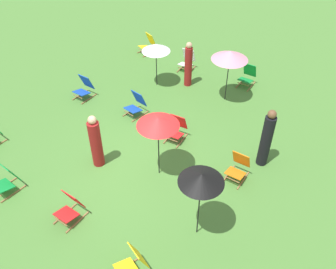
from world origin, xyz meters
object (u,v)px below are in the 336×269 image
object	(u,v)px
deckchair_1	(136,105)
deckchair_4	(7,180)
umbrella_2	(158,121)
person_2	(188,65)
deckchair_10	(133,263)
umbrella_1	(156,48)
umbrella_3	(201,178)
deckchair_0	(148,44)
deckchair_6	(70,208)
deckchair_2	(187,61)
deckchair_9	(177,129)
deckchair_3	(248,76)
umbrella_0	(230,55)
person_0	(266,139)
deckchair_7	(238,167)
person_1	(96,142)
deckchair_8	(84,88)

from	to	relation	value
deckchair_1	deckchair_4	size ratio (longest dim) A/B	1.00
umbrella_2	person_2	size ratio (longest dim) A/B	1.15
deckchair_4	deckchair_10	distance (m)	4.20
umbrella_1	umbrella_3	world-z (taller)	umbrella_3
deckchair_0	deckchair_6	xyz separation A→B (m)	(4.37, -7.52, 0.00)
deckchair_2	deckchair_9	world-z (taller)	same
deckchair_3	deckchair_6	distance (m)	8.04
deckchair_2	deckchair_6	distance (m)	7.83
deckchair_0	umbrella_0	world-z (taller)	umbrella_0
umbrella_1	deckchair_2	bearing A→B (deg)	84.59
person_0	deckchair_6	bearing A→B (deg)	-135.33
deckchair_6	deckchair_9	world-z (taller)	same
deckchair_10	person_0	bearing A→B (deg)	100.34
deckchair_1	umbrella_2	world-z (taller)	umbrella_2
deckchair_0	deckchair_3	distance (m)	4.52
umbrella_0	person_2	distance (m)	1.83
deckchair_1	umbrella_2	distance (m)	3.20
deckchair_1	person_0	xyz separation A→B (m)	(4.36, 0.64, 0.52)
deckchair_10	deckchair_9	bearing A→B (deg)	132.94
deckchair_2	person_2	xyz separation A→B (m)	(0.72, -0.88, 0.45)
person_0	deckchair_4	bearing A→B (deg)	-147.80
deckchair_7	person_0	xyz separation A→B (m)	(0.24, 0.93, 0.52)
deckchair_3	umbrella_3	world-z (taller)	umbrella_3
deckchair_3	deckchair_6	xyz separation A→B (m)	(-0.12, -8.03, 0.00)
deckchair_3	deckchair_9	xyz separation A→B (m)	(-0.06, -4.05, 0.00)
deckchair_1	deckchair_9	distance (m)	1.82
umbrella_0	deckchair_3	bearing A→B (deg)	86.59
deckchair_7	person_1	size ratio (longest dim) A/B	0.49
deckchair_4	person_2	world-z (taller)	person_2
umbrella_2	deckchair_6	bearing A→B (deg)	-104.02
person_2	person_1	bearing A→B (deg)	-162.74
deckchair_2	deckchair_4	world-z (taller)	same
umbrella_3	person_2	xyz separation A→B (m)	(-4.16, 4.97, -1.05)
deckchair_8	deckchair_9	size ratio (longest dim) A/B	0.99
umbrella_1	umbrella_0	bearing A→B (deg)	18.79
person_1	deckchair_7	bearing A→B (deg)	28.21
deckchair_4	deckchair_6	xyz separation A→B (m)	(1.99, 0.50, 0.00)
deckchair_3	umbrella_1	distance (m)	3.53
deckchair_6	umbrella_1	world-z (taller)	umbrella_1
deckchair_6	umbrella_0	bearing A→B (deg)	84.30
deckchair_7	deckchair_10	size ratio (longest dim) A/B	0.97
deckchair_0	person_1	world-z (taller)	person_1
umbrella_2	deckchair_4	bearing A→B (deg)	-130.92
deckchair_0	deckchair_7	bearing A→B (deg)	-15.82
deckchair_1	deckchair_4	xyz separation A→B (m)	(-0.24, -4.59, 0.00)
deckchair_9	person_0	distance (m)	2.70
umbrella_1	deckchair_6	bearing A→B (deg)	-67.52
person_0	person_1	distance (m)	4.67
deckchair_1	deckchair_7	bearing A→B (deg)	-2.43
deckchair_2	umbrella_0	world-z (taller)	umbrella_0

